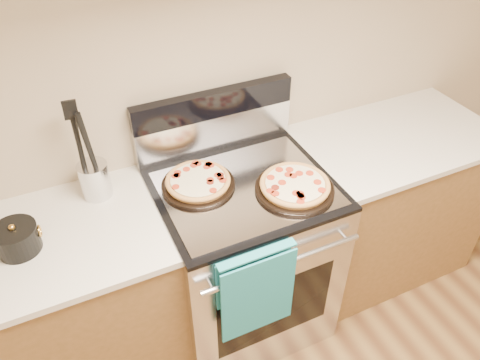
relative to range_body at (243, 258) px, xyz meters
name	(u,v)px	position (x,y,z in m)	size (l,w,h in m)	color
wall_back	(209,60)	(0.00, 0.35, 0.90)	(4.00, 4.00, 0.00)	tan
range_body	(243,258)	(0.00, 0.00, 0.00)	(0.76, 0.68, 0.90)	#B7B7BC
oven_window	(275,309)	(0.00, -0.34, 0.00)	(0.56, 0.01, 0.40)	black
cooktop	(243,187)	(0.00, 0.00, 0.46)	(0.76, 0.68, 0.02)	black
backsplash_lower	(215,132)	(0.00, 0.31, 0.56)	(0.76, 0.06, 0.18)	silver
backsplash_upper	(214,104)	(0.00, 0.31, 0.71)	(0.76, 0.06, 0.12)	black
oven_handle	(284,264)	(0.00, -0.38, 0.35)	(0.03, 0.03, 0.70)	silver
dish_towel	(256,290)	(-0.12, -0.38, 0.25)	(0.32, 0.05, 0.42)	teal
foil_sheet	(246,188)	(0.00, -0.03, 0.47)	(0.70, 0.55, 0.01)	gray
cabinet_left	(59,319)	(-0.88, 0.03, -0.01)	(1.00, 0.62, 0.88)	brown
countertop_left	(30,248)	(-0.88, 0.03, 0.45)	(1.02, 0.64, 0.03)	beige
cabinet_right	(381,205)	(0.88, 0.03, -0.01)	(1.00, 0.62, 0.88)	brown
countertop_right	(399,138)	(0.88, 0.03, 0.45)	(1.02, 0.64, 0.03)	beige
pepperoni_pizza_back	(198,182)	(-0.18, 0.07, 0.50)	(0.31, 0.31, 0.04)	#A86633
pepperoni_pizza_front	(295,186)	(0.18, -0.13, 0.50)	(0.33, 0.33, 0.04)	#A86633
utensil_crock	(95,180)	(-0.58, 0.22, 0.54)	(0.12, 0.12, 0.16)	silver
saucepan	(17,240)	(-0.91, 0.02, 0.51)	(0.16, 0.16, 0.10)	black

